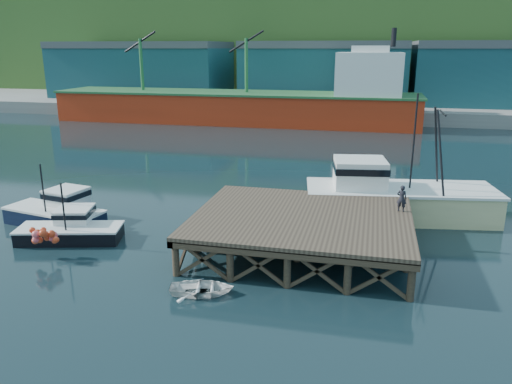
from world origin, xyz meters
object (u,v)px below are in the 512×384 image
(trawler, at_px, (396,193))
(dockworker, at_px, (402,198))
(dinghy, at_px, (202,288))
(boat_navy, at_px, (58,211))
(boat_black, at_px, (71,228))

(trawler, xyz_separation_m, dockworker, (0.05, -5.23, 1.17))
(dinghy, height_order, dockworker, dockworker)
(boat_navy, bearing_deg, dinghy, -18.93)
(trawler, bearing_deg, boat_navy, -172.04)
(boat_navy, relative_size, trawler, 0.55)
(boat_black, xyz_separation_m, dinghy, (9.97, -4.82, -0.38))
(boat_navy, bearing_deg, boat_black, -32.25)
(boat_navy, height_order, dockworker, boat_navy)
(trawler, relative_size, dockworker, 8.45)
(trawler, bearing_deg, dockworker, -98.07)
(boat_navy, xyz_separation_m, dockworker, (21.57, 1.18, 2.05))
(boat_navy, xyz_separation_m, trawler, (21.52, 6.41, 0.87))
(boat_navy, xyz_separation_m, boat_black, (2.43, -2.28, -0.16))
(boat_navy, height_order, dinghy, boat_navy)
(dinghy, bearing_deg, boat_black, 50.41)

